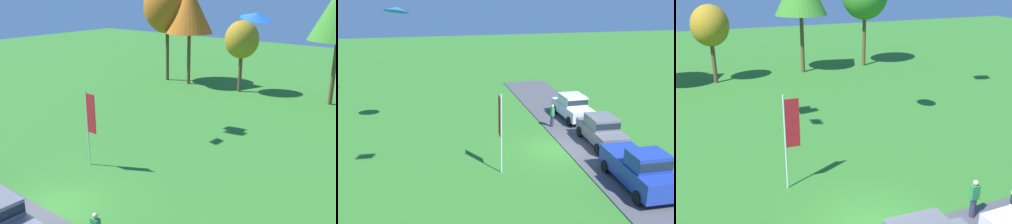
{
  "view_description": "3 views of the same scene",
  "coord_description": "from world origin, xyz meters",
  "views": [
    {
      "loc": [
        14.05,
        -9.2,
        9.72
      ],
      "look_at": [
        1.8,
        6.16,
        3.48
      ],
      "focal_mm": 42.0,
      "sensor_mm": 36.0,
      "label": 1
    },
    {
      "loc": [
        -21.43,
        8.13,
        9.78
      ],
      "look_at": [
        0.73,
        3.21,
        2.46
      ],
      "focal_mm": 42.0,
      "sensor_mm": 36.0,
      "label": 2
    },
    {
      "loc": [
        -5.85,
        -11.47,
        9.34
      ],
      "look_at": [
        1.59,
        6.97,
        2.23
      ],
      "focal_mm": 42.0,
      "sensor_mm": 36.0,
      "label": 3
    }
  ],
  "objects": [
    {
      "name": "tree_far_right",
      "position": [
        -3.76,
        24.32,
        5.0
      ],
      "size": [
        3.23,
        3.23,
        6.82
      ],
      "color": "brown",
      "rests_on": "ground"
    },
    {
      "name": "person_on_lawn",
      "position": [
        3.96,
        -0.91,
        0.88
      ],
      "size": [
        0.36,
        0.24,
        1.71
      ],
      "color": "#2D334C",
      "rests_on": "ground"
    },
    {
      "name": "flag_banner",
      "position": [
        -2.1,
        4.15,
        2.83
      ],
      "size": [
        0.71,
        0.08,
        4.47
      ],
      "color": "silver",
      "rests_on": "ground"
    }
  ]
}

